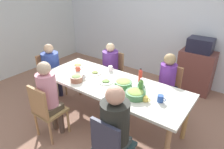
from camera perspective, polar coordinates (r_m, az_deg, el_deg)
The scene contains 32 objects.
ground_plane at distance 3.57m, azimuth -0.00°, elevation -13.52°, with size 7.46×7.46×0.00m, color #956B56.
wall_back at distance 4.87m, azimuth 16.47°, elevation 13.44°, with size 6.46×0.12×2.60m, color silver.
wall_left at distance 5.38m, azimuth -29.07°, elevation 12.41°, with size 0.12×4.65×2.60m, color silver.
dining_table at distance 3.17m, azimuth -0.00°, elevation -3.66°, with size 2.40×0.92×0.78m.
chair_0 at distance 2.46m, azimuth -0.36°, elevation -19.57°, with size 0.40×0.40×0.90m.
person_0 at distance 2.34m, azimuth 0.96°, elevation -14.05°, with size 0.33×0.33×1.26m.
chair_1 at distance 4.28m, azimuth -17.28°, elevation 0.46°, with size 0.40×0.40×0.90m.
person_1 at distance 4.14m, azimuth -16.83°, elevation 2.37°, with size 0.33×0.33×1.13m.
chair_2 at distance 4.17m, azimuth 0.20°, elevation 1.04°, with size 0.40×0.40×0.90m.
person_2 at distance 4.04m, azimuth -0.56°, elevation 2.79°, with size 0.32×0.32×1.13m.
chair_3 at distance 3.67m, azimuth 15.50°, elevation -3.65°, with size 0.40×0.40×0.90m.
person_3 at distance 3.51m, azimuth 15.28°, elevation -1.69°, with size 0.30×0.30×1.17m.
chair_4 at distance 3.16m, azimuth -18.33°, elevation -9.36°, with size 0.40×0.40×0.90m.
person_4 at distance 3.08m, azimuth -17.55°, elevation -5.30°, with size 0.30×0.30×1.24m.
plate_0 at distance 3.79m, azimuth -9.72°, elevation 2.61°, with size 0.24×0.24×0.04m.
plate_1 at distance 3.15m, azimuth -1.77°, elevation -2.00°, with size 0.23×0.23×0.04m.
plate_2 at distance 3.45m, azimuth -4.86°, elevation 0.47°, with size 0.20×0.20×0.04m.
bowl_0 at distance 3.01m, azimuth 3.20°, elevation -2.58°, with size 0.26×0.26×0.11m.
bowl_1 at distance 2.77m, azimuth 6.69°, elevation -5.49°, with size 0.28×0.28×0.11m.
bowl_2 at distance 3.21m, azimuth -10.07°, elevation -1.06°, with size 0.19×0.19×0.11m.
cup_0 at distance 2.85m, azimuth 1.04°, elevation -4.58°, with size 0.12×0.08×0.08m.
cup_1 at distance 3.00m, azimuth 8.12°, elevation -3.14°, with size 0.12×0.09×0.09m.
cup_2 at distance 3.30m, azimuth -8.29°, elevation -0.38°, with size 0.11×0.08×0.08m.
cup_3 at distance 2.72m, azimuth 9.55°, elevation -6.80°, with size 0.11×0.07×0.07m.
cup_4 at distance 3.55m, azimuth -17.53°, elevation 0.49°, with size 0.12×0.08×0.07m.
cup_5 at distance 3.52m, azimuth -0.42°, elevation 1.72°, with size 0.11×0.08×0.09m.
cup_6 at distance 2.74m, azimuth 13.62°, elevation -6.66°, with size 0.12×0.08×0.10m.
cup_7 at distance 3.57m, azimuth -9.70°, elevation 1.68°, with size 0.11×0.08×0.09m.
bottle_0 at distance 3.14m, azimuth 8.04°, elevation -0.37°, with size 0.06×0.06×0.24m.
bottle_1 at distance 2.81m, azimuth 8.21°, elevation -3.55°, with size 0.06×0.06×0.25m.
side_cabinet at distance 4.64m, azimuth 22.56°, elevation 0.78°, with size 0.70×0.44×0.90m, color brown.
microwave at distance 4.44m, azimuth 23.84°, elevation 7.68°, with size 0.48×0.36×0.28m, color #1E1E31.
Camera 1 is at (1.63, -2.22, 2.26)m, focal length 32.20 mm.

